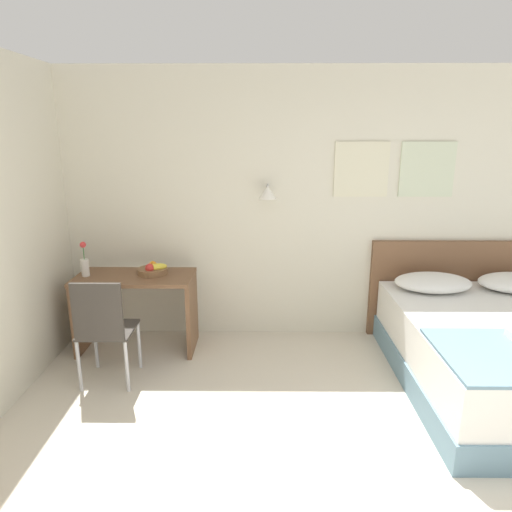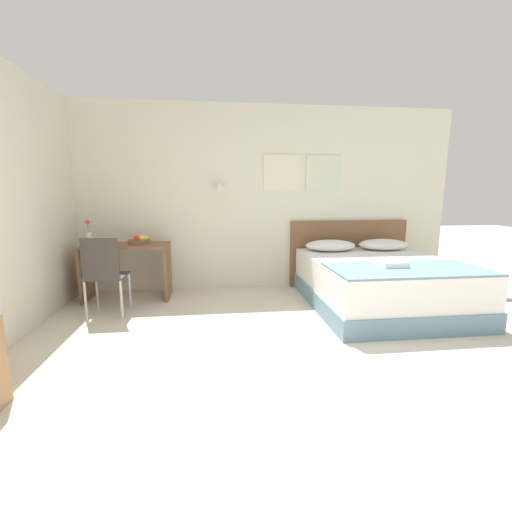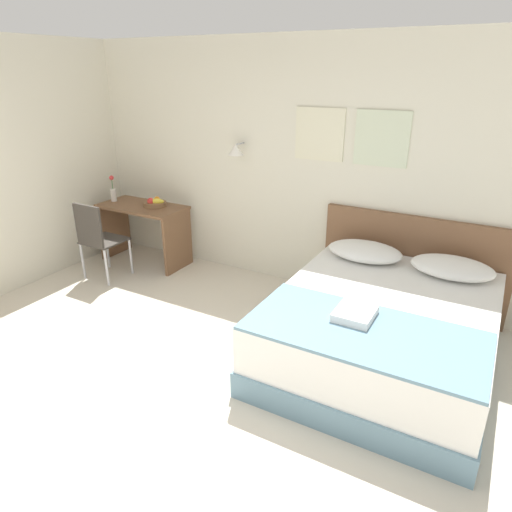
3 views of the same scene
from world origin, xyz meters
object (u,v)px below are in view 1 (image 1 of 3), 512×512
Objects in this scene: bed at (510,356)px; flower_vase at (85,264)px; desk at (136,299)px; desk_chair at (103,325)px; headboard at (459,289)px; fruit_bowl at (153,270)px; pillow_left at (433,282)px.

bed is 6.20× the size of flower_vase.
desk is 0.69m from desk_chair.
headboard is 3.70m from flower_vase.
flower_vase is (-3.67, -0.37, 0.36)m from headboard.
headboard reaches higher than fruit_bowl.
desk_chair is 2.82× the size of flower_vase.
headboard is 3.24m from desk.
desk_chair is (-2.90, -0.71, -0.13)m from pillow_left.
bed is 2.86× the size of pillow_left.
bed is 7.04× the size of fruit_bowl.
flower_vase reaches higher than bed.
desk is 3.33× the size of flower_vase.
headboard is at bearing 17.39° from desk_chair.
fruit_bowl is (-2.65, 0.02, 0.11)m from pillow_left.
desk_chair is at bearing -166.18° from pillow_left.
bed is 1.86× the size of desk.
fruit_bowl is (0.17, 0.05, 0.27)m from desk.
headboard reaches higher than desk.
headboard is at bearing 5.61° from fruit_bowl.
fruit_bowl reaches higher than bed.
desk is 3.78× the size of fruit_bowl.
flower_vase is at bearing -173.36° from fruit_bowl.
fruit_bowl is 0.88× the size of flower_vase.
fruit_bowl reaches higher than pillow_left.
pillow_left is 2.66m from fruit_bowl.
headboard is 1.95× the size of desk_chair.
headboard is 3.46m from desk_chair.
flower_vase reaches higher than pillow_left.
pillow_left is 2.46× the size of fruit_bowl.
headboard is 6.26× the size of fruit_bowl.
headboard is at bearing 5.79° from flower_vase.
bed is at bearing -10.53° from flower_vase.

